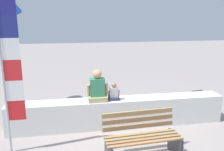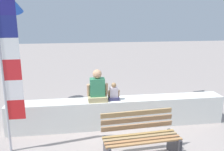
% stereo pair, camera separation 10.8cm
% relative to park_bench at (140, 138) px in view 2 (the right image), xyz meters
% --- Properties ---
extents(ground_plane, '(40.00, 40.00, 0.00)m').
position_rel_park_bench_xyz_m(ground_plane, '(-0.18, 0.39, -0.41)').
color(ground_plane, gray).
extents(seawall_ledge, '(5.30, 0.49, 0.70)m').
position_rel_park_bench_xyz_m(seawall_ledge, '(-0.18, 1.44, -0.06)').
color(seawall_ledge, silver).
rests_on(seawall_ledge, ground).
extents(park_bench, '(1.49, 0.71, 0.88)m').
position_rel_park_bench_xyz_m(park_bench, '(0.00, 0.00, 0.00)').
color(park_bench, '#A7784A').
rests_on(park_bench, ground).
extents(person_adult, '(0.50, 0.37, 0.77)m').
position_rel_park_bench_xyz_m(person_adult, '(-0.69, 1.41, 0.59)').
color(person_adult, tan).
rests_on(person_adult, seawall_ledge).
extents(person_child, '(0.28, 0.21, 0.43)m').
position_rel_park_bench_xyz_m(person_child, '(-0.30, 1.41, 0.46)').
color(person_child, '#2F2E53').
rests_on(person_child, seawall_ledge).
extents(flag_banner, '(0.37, 0.05, 3.09)m').
position_rel_park_bench_xyz_m(flag_banner, '(-2.43, 0.61, 1.35)').
color(flag_banner, '#B7B7BC').
rests_on(flag_banner, ground).
extents(kite_blue, '(0.72, 0.70, 1.07)m').
position_rel_park_bench_xyz_m(kite_blue, '(-2.89, 3.28, 2.58)').
color(kite_blue, blue).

